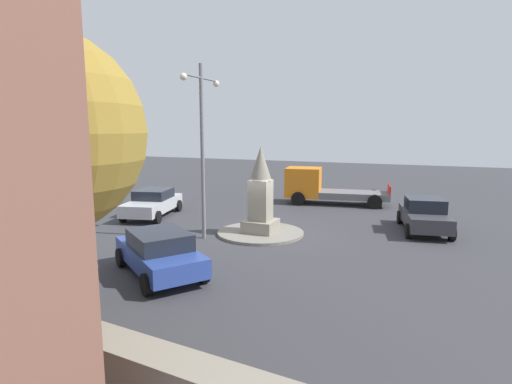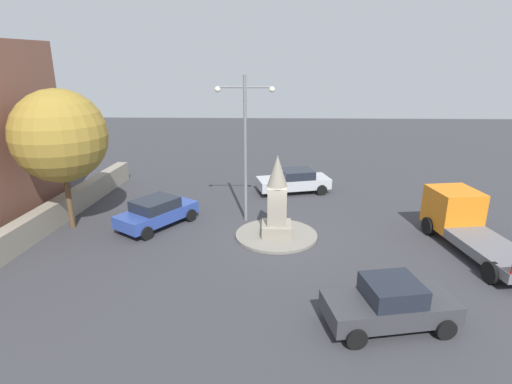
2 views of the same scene
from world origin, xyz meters
TOP-DOWN VIEW (x-y plane):
  - ground_plane at (0.00, 0.00)m, footprint 80.00×80.00m
  - traffic_island at (0.00, 0.00)m, footprint 3.85×3.85m
  - monument at (0.00, 0.00)m, footprint 1.37×1.37m
  - streetlamp at (1.55, -1.99)m, footprint 2.84×0.28m
  - car_blue_far_side at (5.92, -1.08)m, footprint 3.75×4.34m
  - car_silver_approaching at (-1.20, -6.76)m, footprint 4.70×2.88m
  - car_dark_grey_parked_left at (-3.40, 6.71)m, footprint 4.26×2.57m
  - truck_orange_parked_right at (-8.39, 0.59)m, footprint 3.04×6.50m
  - stone_boundary_wall at (11.11, -0.88)m, footprint 2.05×17.08m
  - tree_near_wall at (10.11, -0.80)m, footprint 4.34×4.34m

SIDE VIEW (x-z plane):
  - ground_plane at x=0.00m, z-range 0.00..0.00m
  - traffic_island at x=0.00m, z-range 0.00..0.12m
  - stone_boundary_wall at x=11.11m, z-range 0.00..1.20m
  - car_silver_approaching at x=-1.20m, z-range 0.02..1.47m
  - car_blue_far_side at x=5.92m, z-range 0.03..1.47m
  - car_dark_grey_parked_left at x=-3.40m, z-range 0.00..1.54m
  - truck_orange_parked_right at x=-8.39m, z-range -0.05..2.19m
  - monument at x=0.00m, z-range -0.06..3.74m
  - streetlamp at x=1.55m, z-range 0.73..8.01m
  - tree_near_wall at x=10.11m, z-range 1.19..7.94m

